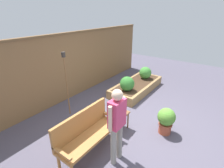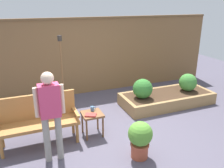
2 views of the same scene
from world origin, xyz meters
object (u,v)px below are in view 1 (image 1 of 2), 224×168
at_px(garden_bench, 86,130).
at_px(book_on_table, 121,114).
at_px(side_table, 119,115).
at_px(shrub_far_corner, 145,73).
at_px(cup_on_table, 116,109).
at_px(potted_boxwood, 166,120).
at_px(shrub_near_bench, 127,84).
at_px(person_by_bench, 117,121).
at_px(tiki_torch, 66,74).

distance_m(garden_bench, book_on_table, 0.98).
height_order(side_table, shrub_far_corner, shrub_far_corner).
bearing_deg(shrub_far_corner, book_on_table, -165.01).
height_order(cup_on_table, potted_boxwood, potted_boxwood).
height_order(shrub_near_bench, person_by_bench, person_by_bench).
relative_size(garden_bench, tiki_torch, 0.79).
xyz_separation_m(garden_bench, book_on_table, (0.95, -0.21, -0.05)).
xyz_separation_m(book_on_table, tiki_torch, (-0.22, 1.61, 0.74)).
height_order(garden_bench, tiki_torch, tiki_torch).
distance_m(book_on_table, tiki_torch, 1.79).
relative_size(shrub_far_corner, person_by_bench, 0.30).
xyz_separation_m(cup_on_table, tiki_torch, (-0.32, 1.42, 0.71)).
relative_size(book_on_table, person_by_bench, 0.14).
relative_size(potted_boxwood, shrub_far_corner, 1.44).
xyz_separation_m(shrub_far_corner, tiki_torch, (-3.14, 0.83, 0.70)).
bearing_deg(side_table, tiki_torch, 100.33).
xyz_separation_m(side_table, potted_boxwood, (0.54, -0.99, -0.02)).
bearing_deg(book_on_table, cup_on_table, 91.07).
bearing_deg(cup_on_table, person_by_bench, -145.09).
height_order(garden_bench, potted_boxwood, garden_bench).
bearing_deg(shrub_near_bench, tiki_torch, 155.06).
distance_m(shrub_near_bench, shrub_far_corner, 1.36).
bearing_deg(shrub_near_bench, cup_on_table, -158.11).
relative_size(garden_bench, shrub_near_bench, 2.97).
bearing_deg(cup_on_table, book_on_table, -116.62).
relative_size(tiki_torch, person_by_bench, 1.16).
height_order(side_table, person_by_bench, person_by_bench).
relative_size(side_table, tiki_torch, 0.26).
distance_m(potted_boxwood, shrub_far_corner, 2.88).
height_order(potted_boxwood, tiki_torch, tiki_torch).
bearing_deg(shrub_near_bench, book_on_table, -153.40).
relative_size(side_table, person_by_bench, 0.31).
bearing_deg(book_on_table, shrub_far_corner, 42.68).
relative_size(side_table, cup_on_table, 4.46).
distance_m(garden_bench, tiki_torch, 1.72).
bearing_deg(potted_boxwood, shrub_near_bench, 60.09).
xyz_separation_m(side_table, shrub_far_corner, (2.86, 0.69, 0.14)).
height_order(book_on_table, shrub_near_bench, shrub_near_bench).
height_order(potted_boxwood, shrub_near_bench, shrub_near_bench).
relative_size(cup_on_table, book_on_table, 0.51).
bearing_deg(side_table, shrub_near_bench, 24.71).
relative_size(shrub_near_bench, tiki_torch, 0.27).
height_order(side_table, book_on_table, book_on_table).
bearing_deg(potted_boxwood, tiki_torch, 107.96).
distance_m(side_table, shrub_far_corner, 2.95).
xyz_separation_m(book_on_table, person_by_bench, (-0.78, -0.42, 0.44)).
relative_size(shrub_near_bench, shrub_far_corner, 1.04).
bearing_deg(person_by_bench, side_table, 31.26).
height_order(side_table, tiki_torch, tiki_torch).
relative_size(side_table, shrub_far_corner, 1.03).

